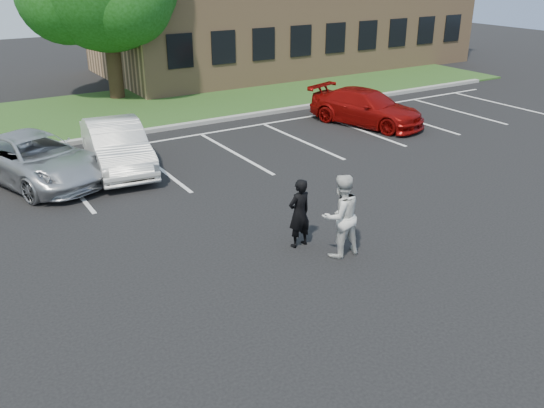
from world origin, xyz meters
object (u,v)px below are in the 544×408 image
object	(u,v)px
car_white_sedan	(117,146)
car_red_compact	(366,108)
man_black_suit	(299,213)
car_silver_minivan	(36,159)
man_white_shirt	(341,216)

from	to	relation	value
car_white_sedan	car_red_compact	size ratio (longest dim) A/B	0.97
man_black_suit	car_red_compact	distance (m)	11.18
car_silver_minivan	man_white_shirt	bearing A→B (deg)	-80.22
man_black_suit	car_silver_minivan	world-z (taller)	man_black_suit
man_white_shirt	car_silver_minivan	distance (m)	9.77
car_white_sedan	car_red_compact	bearing A→B (deg)	7.00
man_black_suit	car_white_sedan	world-z (taller)	man_black_suit
car_white_sedan	car_silver_minivan	bearing A→B (deg)	-177.04
car_red_compact	man_black_suit	bearing A→B (deg)	-155.98
man_black_suit	car_red_compact	xyz separation A→B (m)	(8.35, 7.44, -0.13)
man_black_suit	car_red_compact	world-z (taller)	man_black_suit
man_black_suit	man_white_shirt	bearing A→B (deg)	116.11
man_white_shirt	car_silver_minivan	xyz separation A→B (m)	(-4.83, 8.49, -0.25)
man_white_shirt	car_white_sedan	size ratio (longest dim) A/B	0.41
car_silver_minivan	car_red_compact	size ratio (longest dim) A/B	1.07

